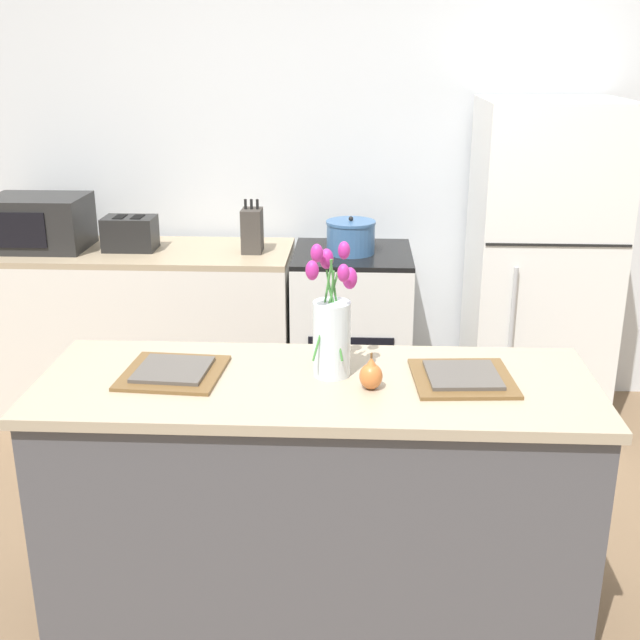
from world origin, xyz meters
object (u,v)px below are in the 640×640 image
Objects in this scene: stove_range at (351,335)px; knife_block at (252,230)px; refrigerator at (540,268)px; cooking_pot at (351,237)px; pear_figurine at (371,375)px; plate_setting_right at (463,377)px; toaster at (130,233)px; flower_vase at (332,328)px; plate_setting_left at (173,372)px; microwave at (39,223)px.

stove_range is 3.34× the size of knife_block.
refrigerator is 6.66× the size of cooking_pot.
pear_figurine reaches higher than plate_setting_right.
plate_setting_right is 2.18m from toaster.
cooking_pot is at bearing 88.44° from flower_vase.
plate_setting_left is 1.67m from toaster.
stove_range is at bearing 88.07° from flower_vase.
flower_vase is at bearing -54.78° from toaster.
refrigerator is at bearing 62.11° from pear_figurine.
cooking_pot reaches higher than pear_figurine.
flower_vase reaches higher than plate_setting_left.
cooking_pot is 1.60m from microwave.
plate_setting_right is at bearing -60.40° from knife_block.
refrigerator is 6.14× the size of knife_block.
refrigerator reaches higher than stove_range.
pear_figurine is 1.63m from cooking_pot.
refrigerator is 4.91× the size of plate_setting_right.
cooking_pot is at bearing 103.85° from plate_setting_right.
plate_setting_left reaches higher than stove_range.
plate_setting_right is (0.94, 0.00, 0.00)m from plate_setting_left.
refrigerator is at bearing 57.09° from flower_vase.
plate_setting_right is 1.25× the size of knife_block.
refrigerator is at bearing 0.20° from toaster.
plate_setting_right is 2.53m from microwave.
flower_vase is at bearing 2.69° from plate_setting_left.
knife_block is (-1.46, -0.02, 0.18)m from refrigerator.
pear_figurine is at bearing -117.89° from refrigerator.
cooking_pot is at bearing 93.00° from pear_figurine.
plate_setting_left is at bearing -109.97° from stove_range.
pear_figurine is at bearing -7.17° from plate_setting_left.
knife_block is at bearing -177.40° from stove_range.
refrigerator is 5.92× the size of toaster.
refrigerator reaches higher than plate_setting_right.
plate_setting_left is at bearing 172.83° from pear_figurine.
cooking_pot reaches higher than stove_range.
pear_figurine is at bearing -164.68° from plate_setting_right.
stove_range is at bearing -179.96° from refrigerator.
knife_block is at bearing 109.69° from pear_figurine.
knife_block is at bearing -179.06° from refrigerator.
refrigerator is at bearing 69.80° from plate_setting_right.
stove_range is 2.67× the size of plate_setting_right.
stove_range is 1.71m from microwave.
knife_block reaches higher than plate_setting_left.
toaster is 0.47m from microwave.
toaster is at bearing -179.80° from refrigerator.
cooking_pot is 0.52× the size of microwave.
refrigerator is at bearing 0.03° from microwave.
flower_vase is at bearing -44.81° from microwave.
pear_figurine is at bearing -87.41° from stove_range.
cooking_pot is (-0.09, 1.63, 0.06)m from pear_figurine.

